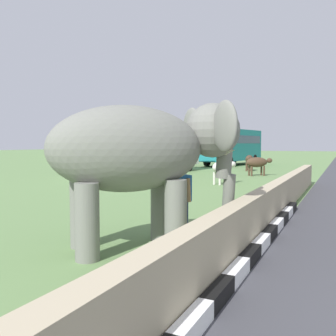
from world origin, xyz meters
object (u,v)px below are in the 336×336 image
(elephant, at_px, (145,151))
(bus_white, at_px, (156,144))
(cow_near, at_px, (223,167))
(bus_teal, at_px, (232,144))
(cow_mid, at_px, (249,160))
(person_handler, at_px, (183,196))
(cow_far, at_px, (257,163))

(elephant, bearing_deg, bus_white, 27.41)
(elephant, height_order, cow_near, elephant)
(bus_teal, relative_size, cow_mid, 4.94)
(person_handler, bearing_deg, cow_far, 6.63)
(elephant, bearing_deg, cow_far, 5.15)
(cow_near, bearing_deg, elephant, -169.91)
(bus_white, bearing_deg, cow_mid, -47.23)
(cow_far, bearing_deg, cow_mid, 20.28)
(bus_white, relative_size, cow_mid, 4.69)
(elephant, distance_m, bus_white, 18.79)
(elephant, bearing_deg, person_handler, -16.09)
(cow_far, bearing_deg, person_handler, -173.37)
(elephant, distance_m, cow_mid, 22.04)
(bus_white, bearing_deg, person_handler, -149.98)
(cow_near, relative_size, cow_mid, 1.00)
(bus_white, distance_m, cow_far, 7.23)
(elephant, distance_m, person_handler, 1.56)
(cow_mid, bearing_deg, cow_near, -174.24)
(cow_mid, bearing_deg, cow_far, -159.72)
(bus_teal, bearing_deg, cow_mid, -153.68)
(bus_white, relative_size, cow_near, 4.70)
(elephant, bearing_deg, cow_near, 10.09)
(bus_white, bearing_deg, cow_far, -81.83)
(person_handler, bearing_deg, elephant, 163.91)
(bus_teal, height_order, cow_mid, bus_teal)
(elephant, relative_size, cow_near, 2.01)
(elephant, bearing_deg, bus_teal, 12.76)
(cow_near, bearing_deg, cow_mid, 5.76)
(cow_mid, bearing_deg, bus_white, 132.77)
(bus_teal, relative_size, cow_far, 5.57)
(cow_far, bearing_deg, elephant, -174.85)
(bus_teal, bearing_deg, cow_far, -155.89)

